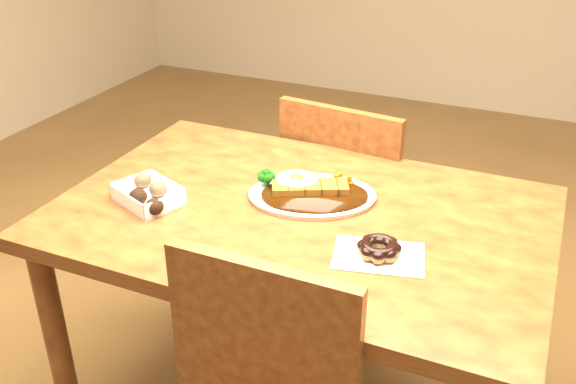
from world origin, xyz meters
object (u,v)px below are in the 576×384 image
at_px(table, 300,244).
at_px(donut_box, 147,193).
at_px(pon_de_ring, 379,249).
at_px(chair_far, 352,207).
at_px(katsu_curry_plate, 310,192).

xyz_separation_m(table, donut_box, (-0.37, -0.11, 0.12)).
bearing_deg(pon_de_ring, chair_far, 112.36).
relative_size(chair_far, katsu_curry_plate, 2.29).
distance_m(table, chair_far, 0.56).
bearing_deg(donut_box, chair_far, 62.27).
xyz_separation_m(table, katsu_curry_plate, (-0.00, 0.07, 0.12)).
xyz_separation_m(chair_far, donut_box, (-0.34, -0.65, 0.29)).
bearing_deg(katsu_curry_plate, pon_de_ring, -38.57).
bearing_deg(chair_far, pon_de_ring, 118.77).
bearing_deg(table, chair_far, 93.56).
relative_size(katsu_curry_plate, donut_box, 1.91).
height_order(chair_far, donut_box, chair_far).
bearing_deg(chair_far, donut_box, 68.68).
distance_m(katsu_curry_plate, pon_de_ring, 0.31).
height_order(katsu_curry_plate, donut_box, katsu_curry_plate).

